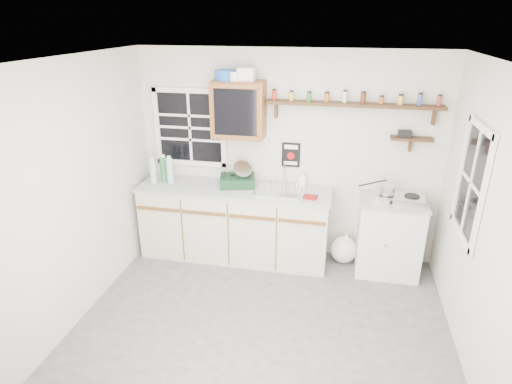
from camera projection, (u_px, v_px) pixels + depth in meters
room at (262, 212)px, 3.68m from camera, size 3.64×3.24×2.54m
main_cabinet at (235, 222)px, 5.27m from camera, size 2.31×0.63×0.92m
right_cabinet at (389, 236)px, 4.95m from camera, size 0.73×0.57×0.91m
sink at (279, 190)px, 4.99m from camera, size 0.52×0.44×0.29m
upper_cabinet at (238, 110)px, 4.87m from camera, size 0.60×0.32×0.65m
upper_cabinet_clutter at (233, 75)px, 4.73m from camera, size 0.45×0.24×0.14m
spice_shelf at (354, 104)px, 4.66m from camera, size 1.91×0.18×0.34m
secondary_shelf at (409, 138)px, 4.68m from camera, size 0.45×0.16×0.24m
warning_sign at (291, 155)px, 5.10m from camera, size 0.22×0.02×0.30m
window_back at (190, 128)px, 5.22m from camera, size 0.93×0.03×0.98m
window_right at (472, 183)px, 3.77m from camera, size 0.03×0.78×1.08m
water_bottles at (163, 170)px, 5.20m from camera, size 0.27×0.18×0.35m
dish_rack at (239, 178)px, 5.11m from camera, size 0.47×0.40×0.31m
soap_bottle at (303, 179)px, 5.11m from camera, size 0.10×0.10×0.19m
rag at (310, 197)px, 4.80m from camera, size 0.17×0.15×0.02m
hotplate at (399, 198)px, 4.73m from camera, size 0.57×0.35×0.08m
saucepan at (387, 190)px, 4.73m from camera, size 0.39×0.25×0.17m
trash_bag at (344, 249)px, 5.21m from camera, size 0.37×0.33×0.42m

